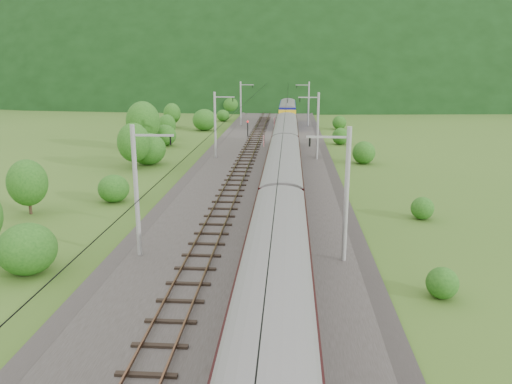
{
  "coord_description": "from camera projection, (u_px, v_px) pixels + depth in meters",
  "views": [
    {
      "loc": [
        2.86,
        -28.13,
        11.82
      ],
      "look_at": [
        0.48,
        6.94,
        2.6
      ],
      "focal_mm": 35.0,
      "sensor_mm": 36.0,
      "label": 1
    }
  ],
  "objects": [
    {
      "name": "ground",
      "position": [
        240.0,
        262.0,
        30.34
      ],
      "size": [
        600.0,
        600.0,
        0.0
      ],
      "primitive_type": "plane",
      "color": "#36581B",
      "rests_on": "ground"
    },
    {
      "name": "railbed",
      "position": [
        253.0,
        212.0,
        39.95
      ],
      "size": [
        14.0,
        220.0,
        0.3
      ],
      "primitive_type": "cube",
      "color": "#38332D",
      "rests_on": "ground"
    },
    {
      "name": "track_left",
      "position": [
        223.0,
        209.0,
        40.05
      ],
      "size": [
        2.4,
        220.0,
        0.27
      ],
      "color": "brown",
      "rests_on": "railbed"
    },
    {
      "name": "track_right",
      "position": [
        283.0,
        210.0,
        39.74
      ],
      "size": [
        2.4,
        220.0,
        0.27
      ],
      "color": "brown",
      "rests_on": "railbed"
    },
    {
      "name": "catenary_left",
      "position": [
        216.0,
        124.0,
        60.47
      ],
      "size": [
        2.54,
        192.28,
        8.0
      ],
      "color": "gray",
      "rests_on": "railbed"
    },
    {
      "name": "catenary_right",
      "position": [
        317.0,
        125.0,
        59.67
      ],
      "size": [
        2.54,
        192.28,
        8.0
      ],
      "color": "gray",
      "rests_on": "railbed"
    },
    {
      "name": "overhead_wires",
      "position": [
        252.0,
        125.0,
        38.18
      ],
      "size": [
        4.83,
        198.0,
        0.03
      ],
      "color": "black",
      "rests_on": "ground"
    },
    {
      "name": "mountain_main",
      "position": [
        285.0,
        83.0,
        281.24
      ],
      "size": [
        504.0,
        360.0,
        244.0
      ],
      "primitive_type": "ellipsoid",
      "color": "black",
      "rests_on": "ground"
    },
    {
      "name": "mountain_ridge",
      "position": [
        104.0,
        80.0,
        327.69
      ],
      "size": [
        336.0,
        280.0,
        132.0
      ],
      "primitive_type": "ellipsoid",
      "color": "black",
      "rests_on": "ground"
    },
    {
      "name": "train",
      "position": [
        281.0,
        205.0,
        30.03
      ],
      "size": [
        2.91,
        137.95,
        5.06
      ],
      "color": "black",
      "rests_on": "ground"
    },
    {
      "name": "hazard_post_near",
      "position": [
        264.0,
        141.0,
        69.38
      ],
      "size": [
        0.17,
        0.17,
        1.57
      ],
      "primitive_type": "cylinder",
      "color": "red",
      "rests_on": "railbed"
    },
    {
      "name": "hazard_post_far",
      "position": [
        274.0,
        122.0,
        90.74
      ],
      "size": [
        0.18,
        0.18,
        1.7
      ],
      "primitive_type": "cylinder",
      "color": "red",
      "rests_on": "railbed"
    },
    {
      "name": "signal",
      "position": [
        248.0,
        127.0,
        78.66
      ],
      "size": [
        0.28,
        0.28,
        2.49
      ],
      "color": "black",
      "rests_on": "railbed"
    },
    {
      "name": "vegetation_left",
      "position": [
        97.0,
        166.0,
        45.52
      ],
      "size": [
        12.78,
        142.91,
        6.62
      ],
      "color": "#1D4D14",
      "rests_on": "ground"
    },
    {
      "name": "vegetation_right",
      "position": [
        369.0,
        161.0,
        55.76
      ],
      "size": [
        6.04,
        105.04,
        2.43
      ],
      "color": "#1D4D14",
      "rests_on": "ground"
    }
  ]
}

